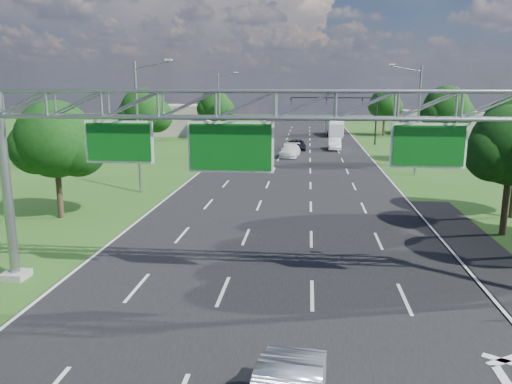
# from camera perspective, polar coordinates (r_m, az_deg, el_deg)

# --- Properties ---
(ground) EXTENTS (220.00, 220.00, 0.00)m
(ground) POSITION_cam_1_polar(r_m,az_deg,el_deg) (38.15, 3.56, -0.40)
(ground) COLOR #275118
(ground) RESTS_ON ground
(road) EXTENTS (18.00, 180.00, 0.02)m
(road) POSITION_cam_1_polar(r_m,az_deg,el_deg) (38.15, 3.56, -0.40)
(road) COLOR black
(road) RESTS_ON ground
(road_flare) EXTENTS (3.00, 30.00, 0.02)m
(road_flare) POSITION_cam_1_polar(r_m,az_deg,el_deg) (24.36, 26.82, -8.98)
(road_flare) COLOR black
(road_flare) RESTS_ON ground
(sign_gantry) EXTENTS (23.50, 1.00, 9.56)m
(sign_gantry) POSITION_cam_1_polar(r_m,az_deg,el_deg) (19.30, 2.49, 8.15)
(sign_gantry) COLOR gray
(sign_gantry) RESTS_ON ground
(traffic_signal) EXTENTS (12.21, 0.24, 7.00)m
(traffic_signal) POSITION_cam_1_polar(r_m,az_deg,el_deg) (72.54, 10.82, 9.42)
(traffic_signal) COLOR black
(traffic_signal) RESTS_ON ground
(streetlight_l_near) EXTENTS (2.97, 0.22, 10.16)m
(streetlight_l_near) POSITION_cam_1_polar(r_m,az_deg,el_deg) (39.45, -13.12, 7.91)
(streetlight_l_near) COLOR gray
(streetlight_l_near) RESTS_ON ground
(streetlight_l_far) EXTENTS (2.97, 0.22, 10.16)m
(streetlight_l_far) POSITION_cam_1_polar(r_m,az_deg,el_deg) (73.40, -4.16, 9.95)
(streetlight_l_far) COLOR gray
(streetlight_l_far) RESTS_ON ground
(streetlight_r_mid) EXTENTS (2.97, 0.22, 10.16)m
(streetlight_r_mid) POSITION_cam_1_polar(r_m,az_deg,el_deg) (48.30, 17.84, 8.35)
(streetlight_r_mid) COLOR gray
(streetlight_r_mid) RESTS_ON ground
(tree_verge_la) EXTENTS (5.76, 4.80, 7.40)m
(tree_verge_la) POSITION_cam_1_polar(r_m,az_deg,el_deg) (33.26, -21.81, 5.24)
(tree_verge_la) COLOR #2D2116
(tree_verge_la) RESTS_ON ground
(tree_verge_lb) EXTENTS (5.76, 4.80, 8.06)m
(tree_verge_lb) POSITION_cam_1_polar(r_m,az_deg,el_deg) (55.16, -12.62, 8.85)
(tree_verge_lb) COLOR #2D2116
(tree_verge_lb) RESTS_ON ground
(tree_verge_lc) EXTENTS (5.76, 4.80, 7.62)m
(tree_verge_lc) POSITION_cam_1_polar(r_m,az_deg,el_deg) (78.67, -4.69, 9.63)
(tree_verge_lc) COLOR #2D2116
(tree_verge_lc) RESTS_ON ground
(tree_verge_rd) EXTENTS (5.76, 4.80, 8.28)m
(tree_verge_rd) POSITION_cam_1_polar(r_m,az_deg,el_deg) (57.21, 20.96, 8.67)
(tree_verge_rd) COLOR #2D2116
(tree_verge_rd) RESTS_ON ground
(tree_verge_re) EXTENTS (5.76, 4.80, 7.84)m
(tree_verge_re) POSITION_cam_1_polar(r_m,az_deg,el_deg) (86.24, 14.54, 9.65)
(tree_verge_re) COLOR #2D2116
(tree_verge_re) RESTS_ON ground
(building_left) EXTENTS (14.00, 10.00, 5.00)m
(building_left) POSITION_cam_1_polar(r_m,az_deg,el_deg) (88.59, -9.54, 8.17)
(building_left) COLOR #A19487
(building_left) RESTS_ON ground
(building_right) EXTENTS (12.00, 9.00, 4.00)m
(building_right) POSITION_cam_1_polar(r_m,az_deg,el_deg) (92.23, 20.23, 7.43)
(building_right) COLOR #A19487
(building_right) RESTS_ON ground
(car_queue_a) EXTENTS (2.59, 5.23, 1.46)m
(car_queue_a) POSITION_cam_1_polar(r_m,az_deg,el_deg) (59.17, 3.92, 4.75)
(car_queue_a) COLOR white
(car_queue_a) RESTS_ON ground
(car_queue_b) EXTENTS (2.49, 4.89, 1.32)m
(car_queue_b) POSITION_cam_1_polar(r_m,az_deg,el_deg) (65.68, 4.68, 5.39)
(car_queue_b) COLOR black
(car_queue_b) RESTS_ON ground
(car_queue_c) EXTENTS (1.96, 4.12, 1.36)m
(car_queue_c) POSITION_cam_1_polar(r_m,az_deg,el_deg) (62.50, -2.38, 5.10)
(car_queue_c) COLOR black
(car_queue_c) RESTS_ON ground
(car_queue_d) EXTENTS (1.76, 4.65, 1.51)m
(car_queue_d) POSITION_cam_1_polar(r_m,az_deg,el_deg) (66.40, 8.99, 5.44)
(car_queue_d) COLOR white
(car_queue_d) RESTS_ON ground
(box_truck) EXTENTS (2.92, 8.44, 3.13)m
(box_truck) POSITION_cam_1_polar(r_m,az_deg,el_deg) (85.71, 8.95, 7.39)
(box_truck) COLOR white
(box_truck) RESTS_ON ground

